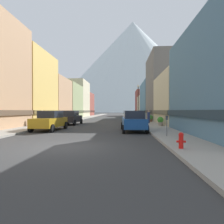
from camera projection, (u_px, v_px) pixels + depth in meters
The scene contains 28 objects.
ground_plane at pixel (65, 147), 9.55m from camera, with size 400.00×400.00×0.00m, color #323232.
sidewalk_left at pixel (84, 118), 44.85m from camera, with size 2.50×100.00×0.15m, color gray.
sidewalk_right at pixel (138, 118), 44.12m from camera, with size 2.50×100.00×0.15m, color gray.
storefront_left_1 at pixel (22, 89), 26.58m from camera, with size 7.60×8.58×9.87m.
storefront_left_2 at pixel (42, 100), 35.30m from camera, with size 9.47×8.34×7.78m.
storefront_left_3 at pixel (59, 102), 44.92m from camera, with size 9.78×10.14×7.93m.
storefront_left_4 at pixel (71, 100), 55.01m from camera, with size 9.48×10.08×10.22m.
storefront_left_5 at pixel (83, 105), 64.65m from camera, with size 6.96×9.10×7.63m.
storefront_right_1 at pixel (197, 101), 23.87m from camera, with size 9.58×9.74×6.35m.
storefront_right_2 at pixel (167, 89), 33.85m from camera, with size 6.70×10.08×11.57m.
storefront_right_3 at pixel (162, 101), 45.93m from camera, with size 9.55×13.66×8.50m.
storefront_right_4 at pixel (152, 107), 58.34m from camera, with size 8.70×10.42×6.17m.
storefront_right_5 at pixel (144, 103), 68.65m from camera, with size 6.42×9.86×9.03m.
car_left_0 at pixel (50, 120), 17.53m from camera, with size 2.21×4.47×1.78m.
car_left_1 at pixel (71, 118), 24.61m from camera, with size 2.16×4.45×1.78m.
car_right_0 at pixel (133, 121), 16.56m from camera, with size 2.23×4.47×1.78m.
car_right_1 at pixel (130, 118), 23.90m from camera, with size 2.11×4.42×1.78m.
car_right_2 at pixel (129, 116), 31.15m from camera, with size 2.15×4.44×1.78m.
car_right_3 at pixel (127, 115), 40.51m from camera, with size 2.09×4.41×1.78m.
fire_hydrant_near at pixel (181, 140), 8.39m from camera, with size 0.40×0.22×0.70m.
parking_meter_near at pixel (167, 123), 12.44m from camera, with size 0.14×0.10×1.33m.
potted_plant_0 at pixel (151, 118), 28.50m from camera, with size 0.73×0.73×1.00m.
potted_plant_1 at pixel (160, 121), 20.99m from camera, with size 0.67×0.67×0.97m.
pedestrian_0 at pixel (42, 118), 21.65m from camera, with size 0.36×0.36×1.71m.
pedestrian_1 at pixel (47, 118), 22.87m from camera, with size 0.36×0.36×1.65m.
pedestrian_2 at pixel (149, 117), 25.13m from camera, with size 0.36×0.36×1.67m.
streetlamp_right at pixel (138, 97), 31.09m from camera, with size 0.36×0.36×5.86m.
mountain_backdrop at pixel (133, 67), 267.63m from camera, with size 227.16×227.16×126.01m, color silver.
Camera 1 is at (2.91, -9.38, 1.82)m, focal length 30.68 mm.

